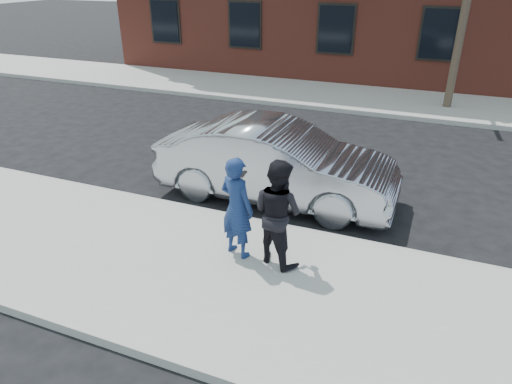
% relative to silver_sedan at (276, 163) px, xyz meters
% --- Properties ---
extents(ground, '(100.00, 100.00, 0.00)m').
position_rel_silver_sedan_xyz_m(ground, '(-1.32, -2.78, -0.80)').
color(ground, black).
rests_on(ground, ground).
extents(near_sidewalk, '(50.00, 3.50, 0.15)m').
position_rel_silver_sedan_xyz_m(near_sidewalk, '(-1.32, -3.03, -0.73)').
color(near_sidewalk, gray).
rests_on(near_sidewalk, ground).
extents(near_curb, '(50.00, 0.10, 0.15)m').
position_rel_silver_sedan_xyz_m(near_curb, '(-1.32, -1.23, -0.73)').
color(near_curb, '#999691').
rests_on(near_curb, ground).
extents(far_sidewalk, '(50.00, 3.50, 0.15)m').
position_rel_silver_sedan_xyz_m(far_sidewalk, '(-1.32, 8.47, -0.73)').
color(far_sidewalk, gray).
rests_on(far_sidewalk, ground).
extents(far_curb, '(50.00, 0.10, 0.15)m').
position_rel_silver_sedan_xyz_m(far_curb, '(-1.32, 6.67, -0.73)').
color(far_curb, '#999691').
rests_on(far_curb, ground).
extents(silver_sedan, '(4.90, 1.73, 1.61)m').
position_rel_silver_sedan_xyz_m(silver_sedan, '(0.00, 0.00, 0.00)').
color(silver_sedan, '#999BA3').
rests_on(silver_sedan, ground).
extents(man_hoodie, '(0.71, 0.59, 1.70)m').
position_rel_silver_sedan_xyz_m(man_hoodie, '(0.18, -2.37, 0.19)').
color(man_hoodie, navy).
rests_on(man_hoodie, near_sidewalk).
extents(man_peacoat, '(1.03, 0.93, 1.73)m').
position_rel_silver_sedan_xyz_m(man_peacoat, '(0.84, -2.31, 0.21)').
color(man_peacoat, black).
rests_on(man_peacoat, near_sidewalk).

